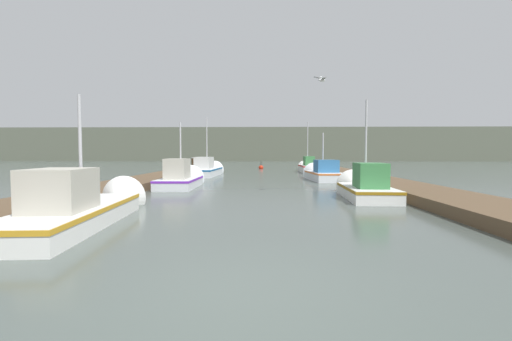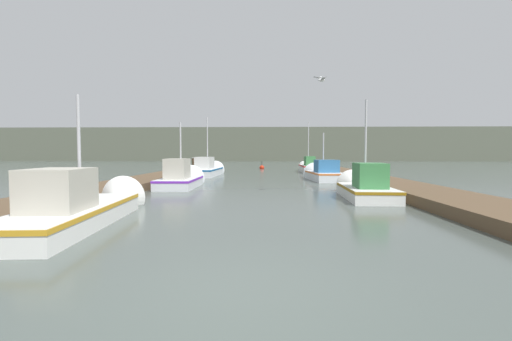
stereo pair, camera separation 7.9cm
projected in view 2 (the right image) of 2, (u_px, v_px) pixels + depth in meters
ground_plane at (237, 296)px, 4.12m from camera, size 200.00×200.00×0.00m
dock_left at (153, 179)px, 20.29m from camera, size 2.51×40.00×0.36m
dock_right at (370, 180)px, 19.88m from camera, size 2.51×40.00×0.36m
distant_shore_ridge at (265, 145)px, 78.42m from camera, size 120.00×16.00×7.08m
fishing_boat_0 at (86, 206)px, 8.63m from camera, size 1.97×6.08×3.61m
fishing_boat_1 at (364, 187)px, 13.32m from camera, size 1.79×4.39×4.28m
fishing_boat_2 at (182, 179)px, 17.61m from camera, size 1.77×4.64×3.82m
fishing_boat_3 at (322, 173)px, 21.99m from camera, size 2.02×4.86×3.51m
fishing_boat_4 at (208, 170)px, 26.39m from camera, size 1.85×6.26×4.93m
fishing_boat_5 at (308, 167)px, 31.03m from camera, size 1.36×6.00×4.83m
mooring_piling_0 at (194, 167)px, 25.48m from camera, size 0.33×0.33×1.38m
mooring_piling_1 at (178, 170)px, 21.39m from camera, size 0.27×0.27×1.33m
channel_buoy at (262, 168)px, 37.07m from camera, size 0.51×0.51×1.01m
seagull_lead at (322, 80)px, 13.38m from camera, size 0.31×0.56×0.12m
seagull_1 at (320, 78)px, 14.46m from camera, size 0.56×0.29×0.12m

